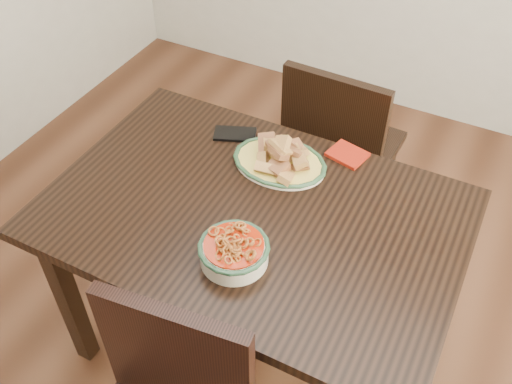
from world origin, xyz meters
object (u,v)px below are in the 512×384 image
at_px(dining_table, 253,230).
at_px(smartphone, 235,134).
at_px(chair_far, 339,145).
at_px(noodle_bowl, 234,250).
at_px(fish_plate, 280,155).

xyz_separation_m(dining_table, smartphone, (-0.23, 0.30, 0.10)).
xyz_separation_m(chair_far, noodle_bowl, (0.01, -0.91, 0.29)).
relative_size(dining_table, fish_plate, 4.06).
xyz_separation_m(dining_table, chair_far, (0.03, 0.71, -0.16)).
xyz_separation_m(fish_plate, noodle_bowl, (0.06, -0.43, -0.00)).
bearing_deg(fish_plate, chair_far, 84.10).
height_order(chair_far, smartphone, chair_far).
relative_size(noodle_bowl, smartphone, 1.37).
bearing_deg(fish_plate, dining_table, -85.28).
relative_size(dining_table, noodle_bowl, 6.29).
distance_m(chair_far, noodle_bowl, 0.96).
bearing_deg(smartphone, noodle_bowl, -83.83).
distance_m(fish_plate, noodle_bowl, 0.43).
distance_m(chair_far, fish_plate, 0.57).
bearing_deg(noodle_bowl, smartphone, 118.57).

